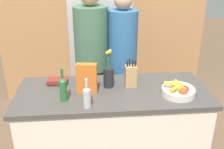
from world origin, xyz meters
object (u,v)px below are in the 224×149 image
(flower_vase, at_px, (109,76))
(coffee_mug, at_px, (83,79))
(person_at_sink, at_px, (92,57))
(bottle_vinegar, at_px, (87,96))
(book_stack, at_px, (57,81))
(person_in_blue, at_px, (122,58))
(bottle_oil, at_px, (63,88))
(refrigerator, at_px, (100,39))
(knife_block, at_px, (131,76))
(fruit_bowl, at_px, (178,90))
(cereal_box, at_px, (87,79))

(flower_vase, height_order, coffee_mug, flower_vase)
(flower_vase, relative_size, person_at_sink, 0.21)
(flower_vase, distance_m, bottle_vinegar, 0.41)
(book_stack, height_order, person_in_blue, person_in_blue)
(coffee_mug, bearing_deg, bottle_oil, -115.60)
(flower_vase, height_order, bottle_oil, flower_vase)
(bottle_oil, bearing_deg, coffee_mug, 64.40)
(refrigerator, relative_size, flower_vase, 5.57)
(book_stack, distance_m, bottle_vinegar, 0.55)
(knife_block, height_order, bottle_oil, bottle_oil)
(coffee_mug, bearing_deg, knife_block, -13.06)
(knife_block, bearing_deg, coffee_mug, 166.94)
(flower_vase, bearing_deg, person_at_sink, 103.61)
(person_at_sink, bearing_deg, fruit_bowl, -66.18)
(refrigerator, distance_m, knife_block, 1.19)
(fruit_bowl, relative_size, book_stack, 1.52)
(refrigerator, xyz_separation_m, fruit_bowl, (0.62, -1.38, -0.08))
(bottle_oil, distance_m, bottle_vinegar, 0.23)
(coffee_mug, bearing_deg, person_at_sink, 79.54)
(knife_block, height_order, bottle_vinegar, knife_block)
(flower_vase, relative_size, bottle_vinegar, 1.46)
(flower_vase, bearing_deg, cereal_box, -152.31)
(cereal_box, bearing_deg, bottle_oil, -146.91)
(person_at_sink, bearing_deg, coffee_mug, -118.53)
(knife_block, height_order, person_at_sink, person_at_sink)
(person_at_sink, bearing_deg, refrigerator, 60.18)
(bottle_vinegar, distance_m, person_in_blue, 1.03)
(refrigerator, bearing_deg, bottle_vinegar, -96.36)
(refrigerator, height_order, person_at_sink, refrigerator)
(flower_vase, bearing_deg, bottle_vinegar, -119.23)
(cereal_box, xyz_separation_m, person_in_blue, (0.40, 0.70, -0.08))
(coffee_mug, xyz_separation_m, bottle_oil, (-0.16, -0.32, 0.07))
(fruit_bowl, height_order, person_at_sink, person_at_sink)
(fruit_bowl, height_order, cereal_box, cereal_box)
(knife_block, distance_m, coffee_mug, 0.46)
(fruit_bowl, distance_m, knife_block, 0.45)
(coffee_mug, bearing_deg, refrigerator, 78.86)
(person_in_blue, bearing_deg, person_at_sink, 176.42)
(cereal_box, height_order, bottle_oil, bottle_oil)
(book_stack, height_order, bottle_vinegar, bottle_vinegar)
(refrigerator, relative_size, bottle_vinegar, 8.16)
(refrigerator, height_order, cereal_box, refrigerator)
(knife_block, relative_size, cereal_box, 0.97)
(flower_vase, distance_m, bottle_oil, 0.46)
(refrigerator, bearing_deg, fruit_bowl, -65.57)
(flower_vase, height_order, person_in_blue, person_in_blue)
(bottle_oil, bearing_deg, cereal_box, 33.09)
(coffee_mug, bearing_deg, fruit_bowl, -20.69)
(flower_vase, xyz_separation_m, book_stack, (-0.48, 0.11, -0.08))
(book_stack, xyz_separation_m, bottle_oil, (0.09, -0.34, 0.09))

